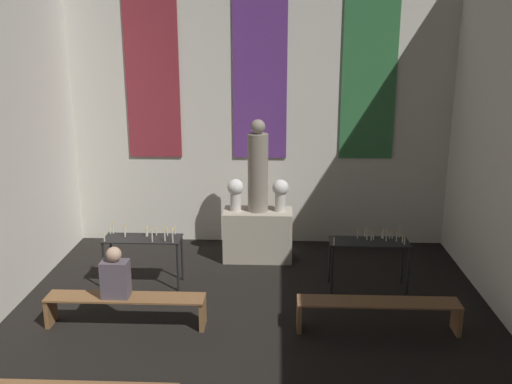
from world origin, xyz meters
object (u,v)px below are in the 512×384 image
at_px(altar, 258,235).
at_px(pew_back_left, 126,304).
at_px(candle_rack_right, 370,247).
at_px(flower_vase_left, 236,192).
at_px(candle_rack_left, 143,244).
at_px(pew_back_right, 378,309).
at_px(statue, 258,169).
at_px(person_seated, 115,275).
at_px(flower_vase_right, 280,193).

height_order(altar, pew_back_left, altar).
bearing_deg(altar, candle_rack_right, -33.95).
xyz_separation_m(flower_vase_left, candle_rack_left, (-1.35, -1.18, -0.53)).
bearing_deg(pew_back_right, altar, 124.09).
height_order(candle_rack_right, pew_back_left, candle_rack_right).
bearing_deg(flower_vase_left, statue, 0.00).
bearing_deg(candle_rack_left, statue, 34.20).
bearing_deg(person_seated, pew_back_left, -0.00).
height_order(altar, flower_vase_right, flower_vase_right).
distance_m(flower_vase_left, candle_rack_right, 2.50).
xyz_separation_m(flower_vase_right, candle_rack_left, (-2.12, -1.18, -0.53)).
bearing_deg(candle_rack_right, pew_back_left, -159.13).
height_order(altar, candle_rack_left, candle_rack_left).
bearing_deg(candle_rack_right, person_seated, -159.75).
distance_m(altar, pew_back_right, 3.01).
relative_size(statue, flower_vase_left, 2.85).
height_order(flower_vase_left, person_seated, flower_vase_left).
bearing_deg(altar, person_seated, -125.87).
bearing_deg(flower_vase_right, candle_rack_right, -40.80).
bearing_deg(candle_rack_right, candle_rack_left, -179.97).
xyz_separation_m(statue, pew_back_right, (1.68, -2.49, -1.30)).
xyz_separation_m(flower_vase_left, pew_back_right, (2.07, -2.49, -0.89)).
bearing_deg(pew_back_right, flower_vase_right, 117.56).
relative_size(statue, candle_rack_right, 1.32).
distance_m(candle_rack_left, candle_rack_right, 3.49).
bearing_deg(pew_back_right, flower_vase_left, 129.75).
bearing_deg(candle_rack_right, flower_vase_left, 151.11).
bearing_deg(person_seated, pew_back_right, -0.00).
relative_size(candle_rack_left, candle_rack_right, 1.00).
bearing_deg(person_seated, statue, 54.13).
bearing_deg(candle_rack_right, pew_back_right, -92.93).
height_order(flower_vase_left, candle_rack_right, flower_vase_left).
distance_m(statue, flower_vase_right, 0.56).
bearing_deg(flower_vase_right, altar, 180.00).
bearing_deg(altar, statue, 90.00).
bearing_deg(candle_rack_left, pew_back_right, -20.92).
relative_size(candle_rack_left, pew_back_right, 0.56).
bearing_deg(statue, flower_vase_right, -0.00).
bearing_deg(altar, flower_vase_left, 180.00).
height_order(flower_vase_right, pew_back_left, flower_vase_right).
bearing_deg(pew_back_right, statue, 124.09).
height_order(flower_vase_right, pew_back_right, flower_vase_right).
distance_m(flower_vase_left, flower_vase_right, 0.77).
bearing_deg(pew_back_left, candle_rack_left, 92.32).
height_order(statue, flower_vase_left, statue).
height_order(altar, pew_back_right, altar).
distance_m(statue, pew_back_right, 3.27).
bearing_deg(candle_rack_right, flower_vase_right, 139.20).
bearing_deg(candle_rack_left, flower_vase_right, 29.08).
relative_size(statue, pew_back_right, 0.74).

